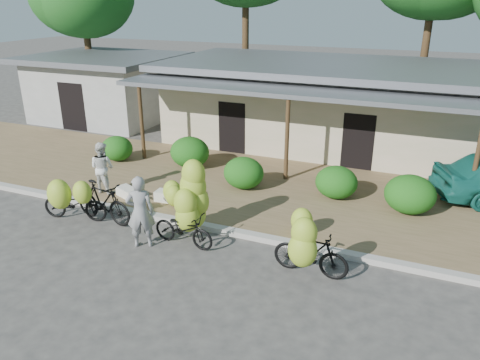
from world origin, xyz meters
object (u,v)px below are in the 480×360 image
(bike_center, at_px, (189,209))
(bike_right, at_px, (308,250))
(bike_far_left, at_px, (72,201))
(vendor, at_px, (140,212))
(bike_left, at_px, (101,201))
(bystander, at_px, (102,167))
(sack_near, at_px, (169,196))
(sack_far, at_px, (128,192))

(bike_center, bearing_deg, bike_right, -95.10)
(bike_far_left, distance_m, bike_center, 3.52)
(bike_right, xyz_separation_m, vendor, (-4.19, -0.17, 0.22))
(bike_left, xyz_separation_m, vendor, (1.76, -0.68, 0.30))
(bike_center, bearing_deg, vendor, 132.70)
(bike_right, bearing_deg, bystander, 76.27)
(bike_far_left, xyz_separation_m, bystander, (-0.36, 1.83, 0.32))
(bike_left, xyz_separation_m, bystander, (-1.14, 1.56, 0.29))
(bike_far_left, height_order, sack_near, bike_far_left)
(sack_far, relative_size, bystander, 0.47)
(sack_near, bearing_deg, vendor, -74.82)
(bike_right, relative_size, bystander, 1.09)
(bike_far_left, distance_m, bystander, 1.89)
(bike_right, xyz_separation_m, bystander, (-7.10, 2.08, 0.21))
(bike_center, relative_size, sack_far, 2.82)
(bike_far_left, height_order, bystander, bystander)
(sack_near, relative_size, sack_far, 1.13)
(bike_far_left, distance_m, bike_left, 0.82)
(bike_right, bearing_deg, bike_center, 82.65)
(sack_near, distance_m, bystander, 2.35)
(bike_right, height_order, bystander, bystander)
(bike_left, relative_size, vendor, 1.07)
(bike_left, bearing_deg, bike_far_left, 116.24)
(sack_near, relative_size, bystander, 0.53)
(bike_center, distance_m, bike_right, 3.30)
(bike_left, distance_m, bike_center, 2.72)
(vendor, bearing_deg, bike_far_left, -37.48)
(sack_near, height_order, bystander, bystander)
(sack_near, relative_size, vendor, 0.45)
(bike_far_left, bearing_deg, vendor, -111.01)
(bike_center, distance_m, sack_far, 3.35)
(bike_center, bearing_deg, sack_far, 68.53)
(sack_far, bearing_deg, bike_center, -26.31)
(bystander, bearing_deg, sack_near, -173.66)
(bike_left, relative_size, bystander, 1.24)
(sack_near, distance_m, sack_far, 1.37)
(vendor, bearing_deg, bike_left, -49.29)
(bike_right, xyz_separation_m, sack_far, (-6.20, 2.03, -0.46))
(bike_far_left, bearing_deg, bike_center, -96.41)
(bike_center, relative_size, vendor, 1.13)
(bike_left, xyz_separation_m, sack_far, (-0.24, 1.52, -0.38))
(bike_center, relative_size, bike_right, 1.20)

